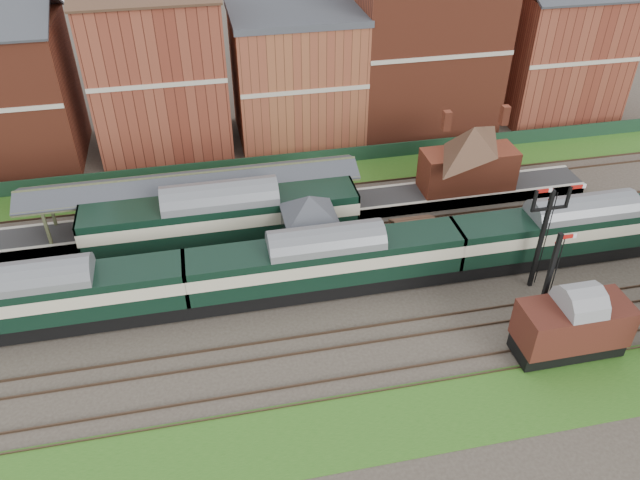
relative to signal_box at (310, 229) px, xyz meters
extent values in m
plane|color=#473D33|center=(3.00, -3.25, -3.19)|extent=(160.00, 160.00, 0.00)
cube|color=#2D6619|center=(3.00, 12.75, -3.16)|extent=(90.00, 4.50, 0.06)
cube|color=#2D6619|center=(3.00, -15.25, -3.16)|extent=(90.00, 5.00, 0.06)
cube|color=#193823|center=(3.00, 14.75, -2.44)|extent=(90.00, 0.12, 1.50)
cube|color=#2D2D2D|center=(-2.00, 6.50, -2.69)|extent=(55.00, 3.40, 1.00)
cube|color=#6E7F5A|center=(0.00, 0.00, -1.99)|extent=(3.40, 3.20, 2.40)
cube|color=#565B39|center=(0.00, 0.00, 0.21)|extent=(3.60, 3.40, 2.00)
pyramid|color=#383A3F|center=(0.00, 0.00, 2.01)|extent=(5.40, 5.40, 1.60)
cube|color=maroon|center=(8.00, 0.00, -2.09)|extent=(3.00, 2.40, 2.20)
cube|color=#4C3323|center=(8.00, -0.65, -0.64)|extent=(3.20, 1.34, 0.79)
cube|color=#4C3323|center=(8.00, 0.65, -0.64)|extent=(3.20, 1.34, 0.79)
cube|color=brown|center=(15.00, 6.50, -0.44)|extent=(8.00, 3.00, 3.50)
pyramid|color=#4C3323|center=(15.00, 6.50, 2.41)|extent=(8.10, 8.10, 2.20)
cube|color=brown|center=(12.50, 6.50, 2.91)|extent=(0.60, 0.60, 1.60)
cube|color=brown|center=(17.50, 6.50, 2.91)|extent=(0.60, 0.60, 1.60)
cube|color=#565B39|center=(-19.00, 5.20, -0.49)|extent=(0.22, 0.22, 3.40)
cube|color=#565B39|center=(3.00, 7.80, -0.49)|extent=(0.22, 0.22, 3.40)
cube|color=#383A3F|center=(-8.00, 5.55, 1.41)|extent=(26.00, 1.99, 0.90)
cube|color=#383A3F|center=(-8.00, 7.45, 1.41)|extent=(26.00, 1.99, 0.90)
cube|color=#565B39|center=(-8.00, 6.50, 1.79)|extent=(26.00, 0.20, 0.20)
cube|color=black|center=(15.00, -5.75, 0.81)|extent=(0.25, 0.25, 8.00)
cube|color=black|center=(15.00, -5.75, 3.41)|extent=(2.60, 0.18, 0.18)
cube|color=#B2140F|center=(14.35, -5.75, 4.86)|extent=(1.10, 0.08, 0.25)
cube|color=#B2140F|center=(16.75, -5.75, 4.86)|extent=(1.10, 0.08, 0.25)
cube|color=black|center=(13.00, -10.25, 0.81)|extent=(0.25, 0.25, 8.00)
cube|color=#B2140F|center=(13.55, -10.25, 4.51)|extent=(1.10, 0.08, 0.25)
cube|color=maroon|center=(-10.00, 21.75, 4.31)|extent=(12.00, 10.00, 15.00)
cube|color=#955130|center=(3.00, 21.75, 2.81)|extent=(12.00, 10.00, 12.00)
cube|color=brown|center=(16.00, 21.75, 4.81)|extent=(14.00, 10.00, 16.00)
cube|color=maroon|center=(31.00, 21.75, 3.31)|extent=(12.00, 10.00, 13.00)
cube|color=black|center=(-18.54, -3.25, -2.45)|extent=(19.03, 2.66, 1.16)
cube|color=black|center=(-18.54, -3.25, -0.49)|extent=(19.03, 2.96, 2.75)
cube|color=beige|center=(-18.54, -3.25, -0.16)|extent=(19.05, 3.00, 0.95)
cube|color=slate|center=(-18.54, -3.25, 1.04)|extent=(19.03, 2.96, 0.63)
cube|color=black|center=(0.48, -3.25, -2.45)|extent=(19.03, 2.66, 1.16)
cube|color=black|center=(0.48, -3.25, -0.49)|extent=(19.03, 2.96, 2.75)
cube|color=beige|center=(0.48, -3.25, -0.16)|extent=(19.05, 3.00, 0.95)
cube|color=slate|center=(0.48, -3.25, 1.04)|extent=(19.03, 2.96, 0.63)
cube|color=black|center=(19.51, -3.25, -2.45)|extent=(19.03, 2.66, 1.16)
cube|color=black|center=(19.51, -3.25, -0.49)|extent=(19.03, 2.96, 2.75)
cube|color=beige|center=(19.51, -3.25, -0.16)|extent=(19.05, 3.00, 0.95)
cube|color=slate|center=(19.51, -3.25, 1.04)|extent=(19.03, 2.96, 0.63)
cube|color=black|center=(-6.08, 3.25, -2.40)|extent=(20.56, 2.88, 1.26)
cube|color=black|center=(-6.08, 3.25, -0.29)|extent=(20.56, 3.20, 2.97)
cube|color=beige|center=(-6.08, 3.25, 0.07)|extent=(20.58, 3.24, 1.03)
cube|color=slate|center=(-6.08, 3.25, 1.37)|extent=(20.56, 3.20, 0.69)
cube|color=black|center=(14.05, -12.25, -2.53)|extent=(6.75, 2.49, 1.01)
cube|color=#4C2115|center=(14.05, -12.25, -0.67)|extent=(6.75, 2.92, 2.70)
cube|color=gray|center=(14.05, -12.25, 0.81)|extent=(6.75, 2.92, 0.49)
camera|label=1|loc=(-6.88, -36.32, 25.85)|focal=35.00mm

